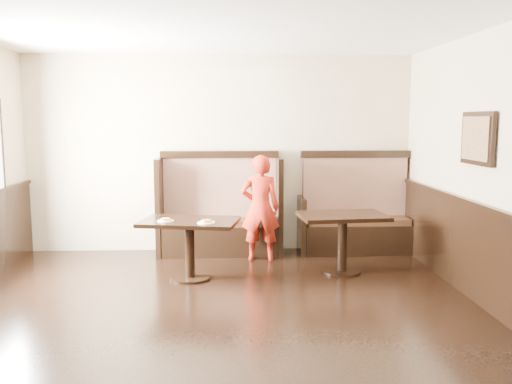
{
  "coord_description": "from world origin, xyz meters",
  "views": [
    {
      "loc": [
        0.16,
        -4.3,
        1.9
      ],
      "look_at": [
        0.47,
        2.35,
        1.0
      ],
      "focal_mm": 38.0,
      "sensor_mm": 36.0,
      "label": 1
    }
  ],
  "objects": [
    {
      "name": "ground",
      "position": [
        0.0,
        0.0,
        0.0
      ],
      "size": [
        7.0,
        7.0,
        0.0
      ],
      "primitive_type": "plane",
      "color": "black",
      "rests_on": "ground"
    },
    {
      "name": "room_shell",
      "position": [
        -0.3,
        0.28,
        0.67
      ],
      "size": [
        7.0,
        7.0,
        7.0
      ],
      "color": "beige",
      "rests_on": "ground"
    },
    {
      "name": "booth_main",
      "position": [
        0.0,
        3.3,
        0.53
      ],
      "size": [
        1.75,
        0.72,
        1.45
      ],
      "color": "black",
      "rests_on": "ground"
    },
    {
      "name": "booth_neighbor",
      "position": [
        1.95,
        3.29,
        0.48
      ],
      "size": [
        1.65,
        0.72,
        1.45
      ],
      "color": "black",
      "rests_on": "ground"
    },
    {
      "name": "table_main",
      "position": [
        -0.33,
        2.02,
        0.55
      ],
      "size": [
        1.23,
        0.9,
        0.72
      ],
      "rotation": [
        0.0,
        0.0,
        -0.19
      ],
      "color": "black",
      "rests_on": "ground"
    },
    {
      "name": "table_neighbor",
      "position": [
        1.54,
        2.23,
        0.55
      ],
      "size": [
        1.12,
        0.79,
        0.73
      ],
      "rotation": [
        0.0,
        0.0,
        0.1
      ],
      "color": "black",
      "rests_on": "ground"
    },
    {
      "name": "child",
      "position": [
        0.55,
        2.87,
        0.71
      ],
      "size": [
        0.54,
        0.37,
        1.43
      ],
      "primitive_type": "imported",
      "rotation": [
        0.0,
        0.0,
        3.1
      ],
      "color": "#AE2212",
      "rests_on": "ground"
    },
    {
      "name": "pizza_plate_left",
      "position": [
        -0.61,
        1.95,
        0.73
      ],
      "size": [
        0.19,
        0.19,
        0.04
      ],
      "color": "white",
      "rests_on": "table_main"
    },
    {
      "name": "pizza_plate_right",
      "position": [
        -0.13,
        1.82,
        0.73
      ],
      "size": [
        0.21,
        0.21,
        0.04
      ],
      "color": "white",
      "rests_on": "table_main"
    }
  ]
}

